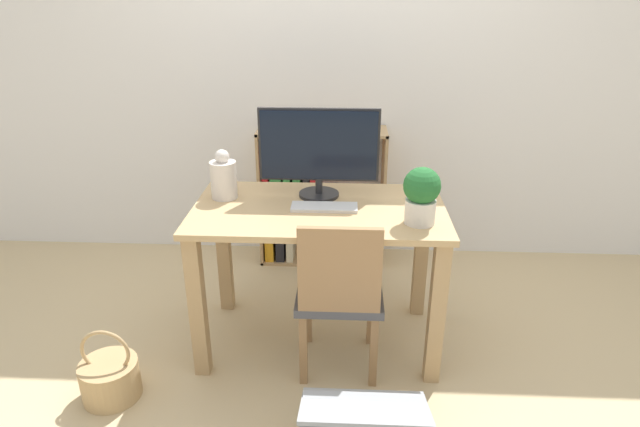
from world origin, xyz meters
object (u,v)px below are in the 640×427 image
Objects in this scene: bookshelf at (300,196)px; basket at (110,378)px; vase at (224,177)px; keyboard at (324,207)px; monitor at (319,149)px; potted_plant at (421,194)px; chair at (339,291)px.

bookshelf is 1.63m from basket.
basket is (-0.45, -0.58, -0.77)m from vase.
keyboard is 0.35× the size of bookshelf.
monitor is 1.65× the size of basket.
vase is 1.06m from basket.
potted_plant is (0.43, -0.14, 0.13)m from keyboard.
potted_plant is (0.93, -0.26, 0.03)m from vase.
chair is 1.11m from basket.
potted_plant is at bearing -59.88° from bookshelf.
chair is at bearing -166.93° from potted_plant.
bookshelf is (-0.63, 1.08, -0.44)m from potted_plant.
keyboard is at bearing 25.63° from basket.
monitor is 0.29m from keyboard.
keyboard is at bearing 117.63° from chair.
monitor is at bearing 146.03° from potted_plant.
chair is (0.11, -0.39, -0.56)m from monitor.
potted_plant reaches higher than keyboard.
keyboard is at bearing -78.14° from bookshelf.
vase reaches higher than basket.
keyboard is 1.27× the size of vase.
chair is at bearing 12.74° from basket.
bookshelf reaches higher than keyboard.
vase reaches higher than keyboard.
potted_plant is at bearing -33.97° from monitor.
vase is 0.80m from chair.
monitor is at bearing 5.94° from vase.
potted_plant reaches higher than basket.
keyboard is 1.22× the size of potted_plant.
vase is 0.97m from bookshelf.
monitor is 0.49m from vase.
keyboard is 0.88× the size of basket.
keyboard is at bearing -78.76° from monitor.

